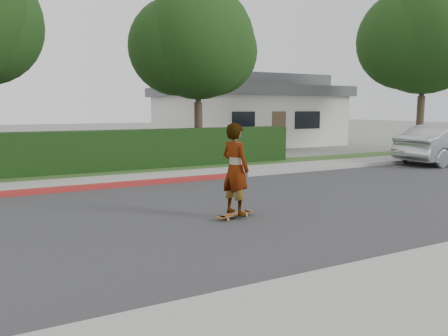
# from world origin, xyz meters

# --- Properties ---
(ground) EXTENTS (120.00, 120.00, 0.00)m
(ground) POSITION_xyz_m (0.00, 0.00, 0.00)
(ground) COLOR slate
(ground) RESTS_ON ground
(road) EXTENTS (60.00, 8.00, 0.01)m
(road) POSITION_xyz_m (0.00, 0.00, 0.01)
(road) COLOR #2D2D30
(road) RESTS_ON ground
(curb_far) EXTENTS (60.00, 0.20, 0.15)m
(curb_far) POSITION_xyz_m (0.00, 4.10, 0.07)
(curb_far) COLOR #9E9E99
(curb_far) RESTS_ON ground
(curb_red_section) EXTENTS (12.00, 0.21, 0.15)m
(curb_red_section) POSITION_xyz_m (-5.00, 4.10, 0.08)
(curb_red_section) COLOR maroon
(curb_red_section) RESTS_ON ground
(sidewalk_far) EXTENTS (60.00, 1.60, 0.12)m
(sidewalk_far) POSITION_xyz_m (0.00, 5.00, 0.06)
(sidewalk_far) COLOR gray
(sidewalk_far) RESTS_ON ground
(planting_strip) EXTENTS (60.00, 1.60, 0.10)m
(planting_strip) POSITION_xyz_m (0.00, 6.60, 0.05)
(planting_strip) COLOR #2D4C1E
(planting_strip) RESTS_ON ground
(hedge) EXTENTS (15.00, 1.00, 1.50)m
(hedge) POSITION_xyz_m (-3.00, 7.20, 0.75)
(hedge) COLOR black
(hedge) RESTS_ON ground
(tree_center) EXTENTS (5.66, 4.84, 7.44)m
(tree_center) POSITION_xyz_m (1.49, 9.19, 4.90)
(tree_center) COLOR #33261C
(tree_center) RESTS_ON ground
(tree_right) EXTENTS (6.32, 5.60, 8.56)m
(tree_right) POSITION_xyz_m (12.49, 6.69, 5.63)
(tree_right) COLOR #33261C
(tree_right) RESTS_ON ground
(house) EXTENTS (10.60, 8.60, 4.30)m
(house) POSITION_xyz_m (8.00, 16.00, 2.10)
(house) COLOR beige
(house) RESTS_ON ground
(skateboard) EXTENTS (0.99, 0.39, 0.09)m
(skateboard) POSITION_xyz_m (-2.02, -0.61, 0.08)
(skateboard) COLOR #B97732
(skateboard) RESTS_ON ground
(skateboarder) EXTENTS (0.63, 0.79, 1.89)m
(skateboarder) POSITION_xyz_m (-2.02, -0.61, 1.04)
(skateboarder) COLOR white
(skateboarder) RESTS_ON skateboard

